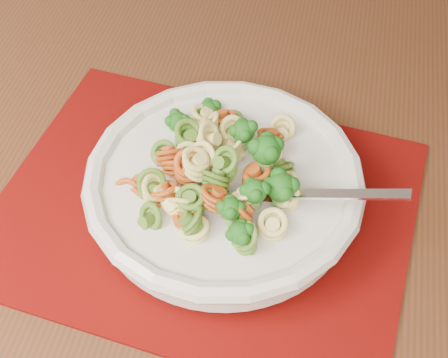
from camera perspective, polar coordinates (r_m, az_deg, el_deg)
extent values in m
cube|color=#4C2415|center=(0.69, 3.85, 0.23)|extent=(1.50, 1.24, 0.04)
cube|color=#4C2415|center=(1.37, -19.36, 4.85)|extent=(0.09, 0.09, 0.73)
cube|color=#630404|center=(0.64, -1.85, -2.74)|extent=(0.52, 0.48, 0.00)
cylinder|color=beige|center=(0.64, 0.00, -2.02)|extent=(0.12, 0.12, 0.01)
cylinder|color=beige|center=(0.62, 0.00, -0.88)|extent=(0.26, 0.26, 0.03)
torus|color=beige|center=(0.61, 0.00, 0.07)|extent=(0.28, 0.28, 0.02)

